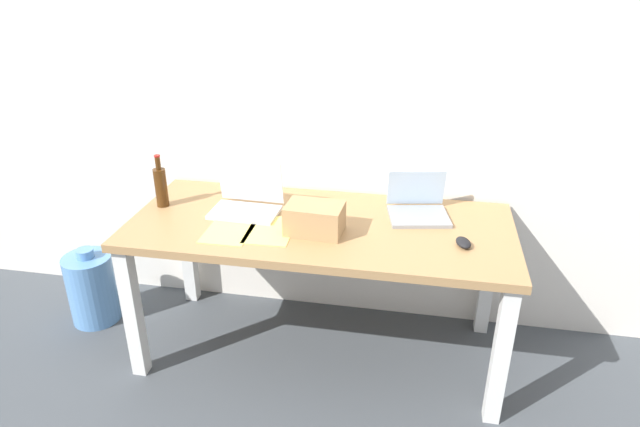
# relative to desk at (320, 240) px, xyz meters

# --- Properties ---
(ground_plane) EXTENTS (8.00, 8.00, 0.00)m
(ground_plane) POSITION_rel_desk_xyz_m (0.00, 0.00, -0.66)
(ground_plane) COLOR #42474C
(back_wall) EXTENTS (5.20, 0.08, 2.60)m
(back_wall) POSITION_rel_desk_xyz_m (0.00, 0.46, 0.64)
(back_wall) COLOR silver
(back_wall) RESTS_ON ground
(desk) EXTENTS (1.83, 0.79, 0.75)m
(desk) POSITION_rel_desk_xyz_m (0.00, 0.00, 0.00)
(desk) COLOR #A37A4C
(desk) RESTS_ON ground
(laptop_left) EXTENTS (0.34, 0.25, 0.24)m
(laptop_left) POSITION_rel_desk_xyz_m (-0.38, 0.07, 0.15)
(laptop_left) COLOR silver
(laptop_left) RESTS_ON desk
(laptop_right) EXTENTS (0.33, 0.30, 0.20)m
(laptop_right) POSITION_rel_desk_xyz_m (0.45, 0.18, 0.13)
(laptop_right) COLOR gray
(laptop_right) RESTS_ON desk
(beer_bottle) EXTENTS (0.06, 0.06, 0.27)m
(beer_bottle) POSITION_rel_desk_xyz_m (-0.82, 0.05, 0.20)
(beer_bottle) COLOR #47280F
(beer_bottle) RESTS_ON desk
(computer_mouse) EXTENTS (0.09, 0.11, 0.03)m
(computer_mouse) POSITION_rel_desk_xyz_m (0.66, -0.11, 0.11)
(computer_mouse) COLOR black
(computer_mouse) RESTS_ON desk
(cardboard_box) EXTENTS (0.27, 0.19, 0.14)m
(cardboard_box) POSITION_rel_desk_xyz_m (-0.01, -0.10, 0.16)
(cardboard_box) COLOR tan
(cardboard_box) RESTS_ON desk
(paper_sheet_front_left) EXTENTS (0.21, 0.30, 0.00)m
(paper_sheet_front_left) POSITION_rel_desk_xyz_m (-0.40, -0.15, 0.09)
(paper_sheet_front_left) COLOR #F4E06B
(paper_sheet_front_left) RESTS_ON desk
(paper_yellow_folder) EXTENTS (0.22, 0.30, 0.00)m
(paper_yellow_folder) POSITION_rel_desk_xyz_m (-0.21, -0.12, 0.09)
(paper_yellow_folder) COLOR #F4E06B
(paper_yellow_folder) RESTS_ON desk
(water_cooler_jug) EXTENTS (0.27, 0.27, 0.45)m
(water_cooler_jug) POSITION_rel_desk_xyz_m (-1.32, 0.03, -0.45)
(water_cooler_jug) COLOR #598CC6
(water_cooler_jug) RESTS_ON ground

